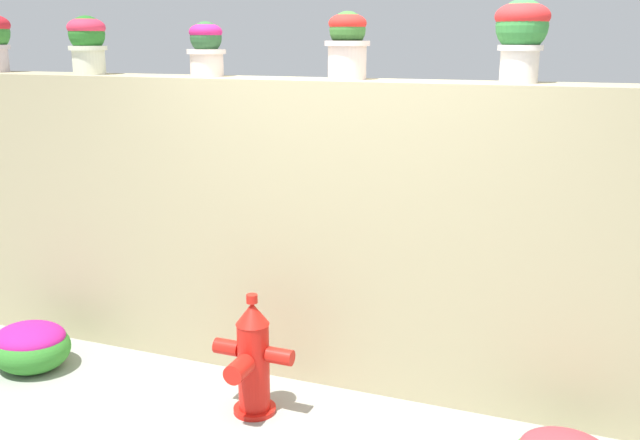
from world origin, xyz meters
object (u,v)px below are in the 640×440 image
(potted_plant_4, at_px, (522,31))
(fire_hydrant, at_px, (252,360))
(potted_plant_1, at_px, (87,40))
(potted_plant_3, at_px, (347,42))
(flower_bush_right, at_px, (31,345))
(potted_plant_2, at_px, (206,46))

(potted_plant_4, distance_m, fire_hydrant, 2.40)
(potted_plant_1, bearing_deg, potted_plant_4, 1.23)
(potted_plant_3, distance_m, fire_hydrant, 1.97)
(potted_plant_3, bearing_deg, potted_plant_1, -178.54)
(potted_plant_1, bearing_deg, flower_bush_right, -101.36)
(potted_plant_1, xyz_separation_m, potted_plant_2, (0.89, 0.07, -0.04))
(potted_plant_3, xyz_separation_m, flower_bush_right, (-2.00, -0.71, -1.98))
(potted_plant_4, bearing_deg, flower_bush_right, -166.40)
(potted_plant_3, height_order, flower_bush_right, potted_plant_3)
(fire_hydrant, bearing_deg, potted_plant_3, 64.44)
(potted_plant_2, height_order, potted_plant_3, potted_plant_3)
(potted_plant_4, height_order, flower_bush_right, potted_plant_4)
(fire_hydrant, bearing_deg, potted_plant_1, 157.11)
(potted_plant_2, height_order, fire_hydrant, potted_plant_2)
(potted_plant_3, bearing_deg, flower_bush_right, -160.39)
(potted_plant_2, distance_m, potted_plant_3, 0.97)
(potted_plant_4, xyz_separation_m, fire_hydrant, (-1.33, -0.71, -1.87))
(potted_plant_2, distance_m, flower_bush_right, 2.32)
(potted_plant_1, bearing_deg, fire_hydrant, -22.89)
(potted_plant_1, bearing_deg, potted_plant_2, 4.31)
(fire_hydrant, height_order, flower_bush_right, fire_hydrant)
(potted_plant_2, xyz_separation_m, flower_bush_right, (-1.02, -0.73, -1.95))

